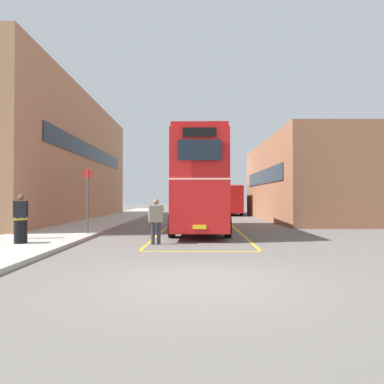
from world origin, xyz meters
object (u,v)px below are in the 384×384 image
Objects in this scene: double_decker_bus at (199,183)px; litter_bin at (20,231)px; pedestrian_boarding at (155,218)px; bus_stop_sign at (87,195)px; pedestrian_waiting_near at (20,213)px; single_deck_bus at (225,199)px.

double_decker_bus is 9.10m from litter_bin.
bus_stop_sign is (-3.36, 2.60, 0.89)m from pedestrian_boarding.
double_decker_bus is at bearing 42.97° from litter_bin.
litter_bin is at bearing -63.22° from pedestrian_waiting_near.
pedestrian_boarding reaches higher than litter_bin.
bus_stop_sign is at bearing 67.74° from litter_bin.
pedestrian_boarding is 1.98× the size of litter_bin.
bus_stop_sign reaches higher than pedestrian_waiting_near.
litter_bin is at bearing -112.26° from bus_stop_sign.
pedestrian_boarding is 4.34m from bus_stop_sign.
pedestrian_waiting_near is at bearing -146.92° from double_decker_bus.
bus_stop_sign is (-8.27, -20.84, 0.25)m from single_deck_bus.
single_deck_bus is at bearing 68.34° from bus_stop_sign.
single_deck_bus is 5.26× the size of pedestrian_boarding.
single_deck_bus is at bearing 68.26° from litter_bin.
double_decker_bus reaches higher than bus_stop_sign.
pedestrian_boarding is at bearing -6.74° from pedestrian_waiting_near.
double_decker_bus is 3.49× the size of bus_stop_sign.
bus_stop_sign is at bearing -111.66° from single_deck_bus.
single_deck_bus is (3.13, 18.11, -0.87)m from double_decker_bus.
pedestrian_boarding is at bearing -108.45° from double_decker_bus.
pedestrian_waiting_near is at bearing -114.37° from single_deck_bus.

